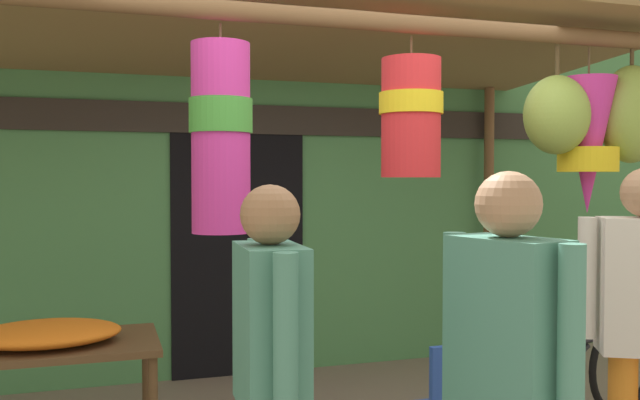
{
  "coord_description": "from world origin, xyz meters",
  "views": [
    {
      "loc": [
        -1.21,
        -3.41,
        1.64
      ],
      "look_at": [
        0.23,
        1.11,
        1.49
      ],
      "focal_mm": 38.41,
      "sensor_mm": 36.0,
      "label": 1
    }
  ],
  "objects_px": {
    "flower_heap_on_table": "(49,333)",
    "passerby_at_right": "(507,370)",
    "parked_bicycle": "(574,374)",
    "display_table": "(57,357)",
    "vendor_in_orange": "(271,367)"
  },
  "relations": [
    {
      "from": "vendor_in_orange",
      "to": "display_table",
      "type": "bearing_deg",
      "value": 116.54
    },
    {
      "from": "display_table",
      "to": "parked_bicycle",
      "type": "bearing_deg",
      "value": -5.82
    },
    {
      "from": "display_table",
      "to": "flower_heap_on_table",
      "type": "bearing_deg",
      "value": -119.92
    },
    {
      "from": "flower_heap_on_table",
      "to": "vendor_in_orange",
      "type": "relative_size",
      "value": 0.49
    },
    {
      "from": "passerby_at_right",
      "to": "display_table",
      "type": "bearing_deg",
      "value": 127.14
    },
    {
      "from": "parked_bicycle",
      "to": "vendor_in_orange",
      "type": "distance_m",
      "value": 2.79
    },
    {
      "from": "flower_heap_on_table",
      "to": "passerby_at_right",
      "type": "distance_m",
      "value": 2.57
    },
    {
      "from": "parked_bicycle",
      "to": "vendor_in_orange",
      "type": "xyz_separation_m",
      "value": [
        -2.37,
        -1.34,
        0.61
      ]
    },
    {
      "from": "flower_heap_on_table",
      "to": "passerby_at_right",
      "type": "height_order",
      "value": "passerby_at_right"
    },
    {
      "from": "parked_bicycle",
      "to": "display_table",
      "type": "bearing_deg",
      "value": 174.18
    },
    {
      "from": "parked_bicycle",
      "to": "passerby_at_right",
      "type": "height_order",
      "value": "passerby_at_right"
    },
    {
      "from": "display_table",
      "to": "passerby_at_right",
      "type": "xyz_separation_m",
      "value": [
        1.56,
        -2.06,
        0.35
      ]
    },
    {
      "from": "display_table",
      "to": "flower_heap_on_table",
      "type": "distance_m",
      "value": 0.16
    },
    {
      "from": "flower_heap_on_table",
      "to": "passerby_at_right",
      "type": "relative_size",
      "value": 0.48
    },
    {
      "from": "display_table",
      "to": "vendor_in_orange",
      "type": "relative_size",
      "value": 0.68
    }
  ]
}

